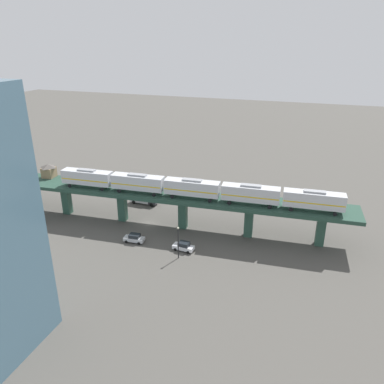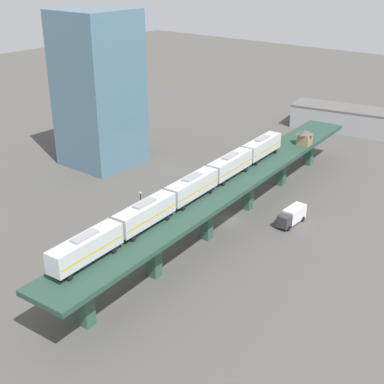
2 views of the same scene
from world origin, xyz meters
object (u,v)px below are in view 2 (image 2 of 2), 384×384
object	(u,v)px
street_car_white	(154,225)
subway_train	(192,186)
street_lamp	(141,206)
warehouse_building	(342,118)
street_car_silver	(191,205)
delivery_truck	(292,216)
office_tower	(99,90)
street_car_green	(262,167)
signal_hut	(305,137)

from	to	relation	value
street_car_white	subway_train	bearing A→B (deg)	7.13
street_lamp	warehouse_building	size ratio (longest dim) A/B	0.23
street_car_silver	delivery_truck	world-z (taller)	delivery_truck
street_car_white	street_car_silver	xyz separation A→B (m)	(-0.25, 11.19, 0.00)
office_tower	delivery_truck	bearing A→B (deg)	-0.43
subway_train	street_car_silver	bearing A→B (deg)	129.96
warehouse_building	subway_train	bearing A→B (deg)	-84.45
warehouse_building	office_tower	xyz separation A→B (m)	(-34.32, -61.51, 14.59)
subway_train	warehouse_building	bearing A→B (deg)	95.55
street_car_white	delivery_truck	bearing A→B (deg)	44.05
subway_train	street_car_green	distance (m)	38.93
delivery_truck	street_lamp	distance (m)	28.52
street_car_green	warehouse_building	xyz separation A→B (m)	(0.69, 42.27, 2.47)
street_lamp	warehouse_building	xyz separation A→B (m)	(3.68, 80.10, -0.70)
signal_hut	street_car_green	xyz separation A→B (m)	(-9.45, -1.67, -9.05)
street_car_silver	street_lamp	distance (m)	12.02
signal_hut	street_lamp	world-z (taller)	signal_hut
subway_train	street_car_white	size ratio (longest dim) A/B	13.79
subway_train	office_tower	xyz separation A→B (m)	(-42.00, 17.49, 7.27)
subway_train	signal_hut	bearing A→B (deg)	88.39
signal_hut	subway_train	bearing A→B (deg)	-91.61
street_car_white	street_lamp	distance (m)	4.43
street_car_green	office_tower	bearing A→B (deg)	-150.22
street_car_silver	office_tower	size ratio (longest dim) A/B	0.13
street_car_white	street_car_silver	distance (m)	11.19
street_car_white	street_car_green	bearing A→B (deg)	90.16
delivery_truck	street_lamp	size ratio (longest dim) A/B	1.05
street_car_white	office_tower	size ratio (longest dim) A/B	0.13
signal_hut	street_car_white	xyz separation A→B (m)	(-9.34, -39.44, -9.05)
subway_train	street_car_green	world-z (taller)	subway_train
street_car_white	street_car_green	world-z (taller)	same
office_tower	street_car_green	bearing A→B (deg)	29.78
street_car_green	warehouse_building	distance (m)	42.35
signal_hut	office_tower	size ratio (longest dim) A/B	0.10
signal_hut	street_car_white	distance (m)	41.53
delivery_truck	warehouse_building	world-z (taller)	warehouse_building
street_car_green	street_lamp	world-z (taller)	street_lamp
street_lamp	office_tower	bearing A→B (deg)	148.77
street_lamp	street_car_white	bearing A→B (deg)	1.01
delivery_truck	office_tower	distance (m)	54.94
signal_hut	street_car_silver	world-z (taller)	signal_hut
warehouse_building	delivery_truck	bearing A→B (deg)	-73.65
street_car_silver	street_lamp	world-z (taller)	street_lamp
warehouse_building	office_tower	distance (m)	71.94
signal_hut	street_lamp	distance (m)	41.82
street_lamp	office_tower	xyz separation A→B (m)	(-30.64, 18.58, 13.89)
warehouse_building	office_tower	bearing A→B (deg)	-119.16
subway_train	street_lamp	bearing A→B (deg)	-174.53
street_car_silver	warehouse_building	bearing A→B (deg)	89.31
signal_hut	street_car_white	world-z (taller)	signal_hut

